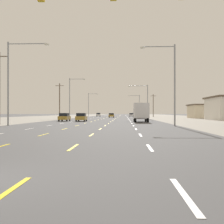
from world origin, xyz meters
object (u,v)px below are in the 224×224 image
Objects in this scene: hatchback_inner_left_near at (81,117)px; hatchback_far_left_farther at (98,115)px; sedan_center_turn_midfar at (111,115)px; hatchback_far_left_mid at (64,117)px; streetlight_left_row_1 at (71,95)px; streetlight_right_row_1 at (145,99)px; streetlight_left_row_2 at (89,103)px; streetlight_right_row_2 at (138,104)px; streetlight_right_row_0 at (171,79)px; sedan_far_right_far at (131,115)px; box_truck_far_right_nearest at (141,111)px; streetlight_left_row_0 at (13,76)px.

hatchback_far_left_farther is (-3.44, 74.16, 0.00)m from hatchback_inner_left_near.
hatchback_far_left_mid is at bearing -99.15° from sedan_center_turn_midfar.
streetlight_left_row_1 reaches higher than hatchback_far_left_mid.
streetlight_right_row_1 is at bearing -72.17° from hatchback_far_left_farther.
streetlight_right_row_1 is 0.94× the size of streetlight_left_row_2.
streetlight_right_row_2 is (19.38, -0.00, -0.31)m from streetlight_left_row_2.
sedan_far_right_far is at bearing 91.66° from streetlight_right_row_0.
hatchback_far_left_farther is at bearing 168.88° from sedan_far_right_far.
box_truck_far_right_nearest is at bearing -95.89° from streetlight_right_row_1.
sedan_far_right_far is 19.79m from streetlight_left_row_2.
streetlight_right_row_1 is (13.28, 22.18, 4.49)m from hatchback_inner_left_near.
hatchback_inner_left_near is 0.40× the size of streetlight_right_row_0.
hatchback_far_left_farther is 0.37× the size of streetlight_left_row_1.
streetlight_right_row_1 is at bearing -87.22° from sedan_far_right_far.
hatchback_far_left_farther is 0.44× the size of streetlight_right_row_1.
hatchback_far_left_farther is (-6.99, 28.98, 0.03)m from sedan_center_turn_midfar.
hatchback_far_left_mid is 21.46m from streetlight_left_row_1.
hatchback_far_left_mid is at bearing -90.03° from hatchback_far_left_farther.
streetlight_left_row_2 is at bearing 119.35° from sedan_center_turn_midfar.
streetlight_left_row_1 reaches higher than streetlight_left_row_0.
streetlight_right_row_2 reaches higher than hatchback_inner_left_near.
hatchback_far_left_mid is 60.89m from streetlight_left_row_2.
streetlight_left_row_0 is 44.36m from streetlight_right_row_1.
streetlight_right_row_0 is at bearing -76.32° from streetlight_left_row_2.
streetlight_right_row_0 is at bearing -52.96° from hatchback_inner_left_near.
streetlight_left_row_1 is at bearing 180.00° from streetlight_right_row_1.
streetlight_left_row_1 reaches higher than streetlight_left_row_2.
streetlight_right_row_0 is 1.04× the size of streetlight_left_row_2.
streetlight_left_row_1 is (-16.74, 24.69, 4.29)m from box_truck_far_right_nearest.
streetlight_right_row_0 is 40.02m from streetlight_right_row_1.
streetlight_right_row_0 reaches higher than hatchback_inner_left_near.
box_truck_far_right_nearest is 73.86m from sedan_far_right_far.
streetlight_right_row_2 is at bearing 90.08° from streetlight_right_row_0.
hatchback_far_left_mid is 0.37× the size of streetlight_left_row_1.
hatchback_inner_left_near is at bearing 127.04° from streetlight_right_row_0.
box_truck_far_right_nearest is 22.98m from streetlight_left_row_0.
streetlight_left_row_2 is at bearing 90.12° from streetlight_left_row_0.
streetlight_right_row_1 is (9.73, -23.00, 4.52)m from sedan_center_turn_midfar.
streetlight_left_row_1 is at bearing -115.83° from streetlight_right_row_2.
hatchback_far_left_mid is (-14.21, 4.05, -1.05)m from box_truck_far_right_nearest.
streetlight_left_row_0 reaches higher than hatchback_inner_left_near.
sedan_center_turn_midfar is 20.13m from streetlight_right_row_2.
streetlight_right_row_0 is at bearing -89.92° from streetlight_right_row_2.
sedan_center_turn_midfar is (-7.18, 47.69, -1.08)m from box_truck_far_right_nearest.
streetlight_right_row_2 is (9.81, 17.02, 4.40)m from sedan_center_turn_midfar.
hatchback_far_left_farther is at bearing 107.83° from streetlight_right_row_1.
sedan_center_turn_midfar is 0.48× the size of streetlight_left_row_2.
streetlight_left_row_1 is at bearing 124.14° from box_truck_far_right_nearest.
hatchback_far_left_farther is at bearing 103.56° from sedan_center_turn_midfar.
streetlight_left_row_0 reaches higher than streetlight_right_row_1.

